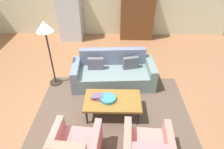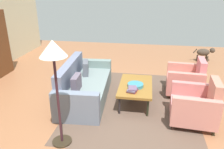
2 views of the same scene
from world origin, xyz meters
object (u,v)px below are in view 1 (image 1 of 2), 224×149
at_px(coffee_table, 113,101).
at_px(book_stack, 97,97).
at_px(fruit_bowl, 108,99).
at_px(couch, 113,73).
at_px(cabinet, 137,15).
at_px(floor_lamp, 45,33).
at_px(refrigerator, 70,14).

distance_m(coffee_table, book_stack, 0.33).
xyz_separation_m(coffee_table, fruit_bowl, (-0.09, 0.00, 0.07)).
bearing_deg(coffee_table, couch, 90.25).
relative_size(cabinet, floor_lamp, 1.05).
xyz_separation_m(book_stack, refrigerator, (-1.29, 3.89, 0.46)).
distance_m(cabinet, floor_lamp, 3.82).
xyz_separation_m(book_stack, cabinet, (1.14, 4.00, 0.44)).
distance_m(fruit_bowl, book_stack, 0.23).
bearing_deg(book_stack, floor_lamp, 139.54).
bearing_deg(floor_lamp, fruit_bowl, -36.91).
xyz_separation_m(refrigerator, floor_lamp, (0.06, -2.84, 0.52)).
relative_size(coffee_table, book_stack, 4.14).
height_order(fruit_bowl, floor_lamp, floor_lamp).
bearing_deg(book_stack, refrigerator, 108.38).
bearing_deg(book_stack, cabinet, 74.08).
relative_size(coffee_table, refrigerator, 0.65).
bearing_deg(refrigerator, floor_lamp, -88.84).
height_order(cabinet, refrigerator, refrigerator).
xyz_separation_m(cabinet, refrigerator, (-2.43, -0.10, 0.03)).
distance_m(coffee_table, floor_lamp, 2.18).
height_order(coffee_table, cabinet, cabinet).
bearing_deg(couch, coffee_table, 86.80).
distance_m(coffee_table, refrigerator, 4.29).
relative_size(couch, coffee_table, 1.79).
distance_m(book_stack, refrigerator, 4.13).
distance_m(book_stack, cabinet, 4.18).
height_order(fruit_bowl, refrigerator, refrigerator).
bearing_deg(couch, book_stack, 71.03).
relative_size(fruit_bowl, cabinet, 0.18).
distance_m(couch, coffee_table, 1.19).
xyz_separation_m(couch, fruit_bowl, (-0.09, -1.19, 0.17)).
xyz_separation_m(couch, cabinet, (0.82, 2.86, 0.61)).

